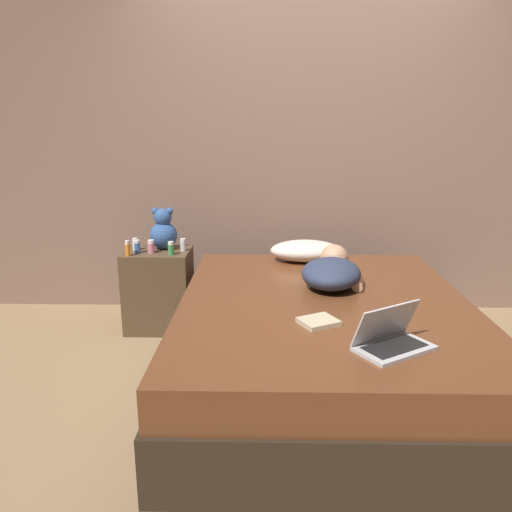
{
  "coord_description": "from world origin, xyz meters",
  "views": [
    {
      "loc": [
        -0.32,
        -2.58,
        1.43
      ],
      "look_at": [
        -0.38,
        0.25,
        0.68
      ],
      "focal_mm": 35.0,
      "sensor_mm": 36.0,
      "label": 1
    }
  ],
  "objects_px": {
    "bottle_white": "(135,244)",
    "book": "(318,322)",
    "person_lying": "(332,271)",
    "bottle_blue": "(137,247)",
    "laptop": "(391,338)",
    "bottle_green": "(171,248)",
    "pillow": "(306,251)",
    "bottle_clear": "(183,245)",
    "bottle_pink": "(151,247)",
    "bottle_orange": "(128,249)",
    "teddy_bear": "(163,231)"
  },
  "relations": [
    {
      "from": "bottle_white",
      "to": "pillow",
      "type": "bearing_deg",
      "value": 0.14
    },
    {
      "from": "bottle_pink",
      "to": "bottle_blue",
      "type": "relative_size",
      "value": 0.99
    },
    {
      "from": "pillow",
      "to": "bottle_white",
      "type": "bearing_deg",
      "value": -179.86
    },
    {
      "from": "pillow",
      "to": "bottle_blue",
      "type": "distance_m",
      "value": 1.17
    },
    {
      "from": "teddy_bear",
      "to": "bottle_clear",
      "type": "xyz_separation_m",
      "value": [
        0.15,
        -0.06,
        -0.09
      ]
    },
    {
      "from": "pillow",
      "to": "laptop",
      "type": "bearing_deg",
      "value": -79.67
    },
    {
      "from": "book",
      "to": "bottle_pink",
      "type": "bearing_deg",
      "value": 134.27
    },
    {
      "from": "pillow",
      "to": "bottle_white",
      "type": "relative_size",
      "value": 5.72
    },
    {
      "from": "bottle_white",
      "to": "teddy_bear",
      "type": "bearing_deg",
      "value": 13.56
    },
    {
      "from": "bottle_white",
      "to": "bottle_orange",
      "type": "bearing_deg",
      "value": -93.04
    },
    {
      "from": "bottle_blue",
      "to": "book",
      "type": "distance_m",
      "value": 1.56
    },
    {
      "from": "person_lying",
      "to": "teddy_bear",
      "type": "bearing_deg",
      "value": 164.06
    },
    {
      "from": "bottle_clear",
      "to": "bottle_white",
      "type": "bearing_deg",
      "value": 177.63
    },
    {
      "from": "bottle_green",
      "to": "pillow",
      "type": "bearing_deg",
      "value": 7.95
    },
    {
      "from": "pillow",
      "to": "teddy_bear",
      "type": "distance_m",
      "value": 1.01
    },
    {
      "from": "teddy_bear",
      "to": "bottle_white",
      "type": "bearing_deg",
      "value": -166.44
    },
    {
      "from": "person_lying",
      "to": "bottle_orange",
      "type": "distance_m",
      "value": 1.37
    },
    {
      "from": "laptop",
      "to": "bottle_blue",
      "type": "height_order",
      "value": "laptop"
    },
    {
      "from": "pillow",
      "to": "laptop",
      "type": "xyz_separation_m",
      "value": [
        0.26,
        -1.42,
        -0.03
      ]
    },
    {
      "from": "bottle_blue",
      "to": "pillow",
      "type": "bearing_deg",
      "value": 4.36
    },
    {
      "from": "bottle_blue",
      "to": "book",
      "type": "bearing_deg",
      "value": -43.15
    },
    {
      "from": "pillow",
      "to": "laptop",
      "type": "distance_m",
      "value": 1.44
    },
    {
      "from": "bottle_green",
      "to": "bottle_orange",
      "type": "bearing_deg",
      "value": -172.07
    },
    {
      "from": "laptop",
      "to": "book",
      "type": "height_order",
      "value": "laptop"
    },
    {
      "from": "laptop",
      "to": "bottle_clear",
      "type": "height_order",
      "value": "laptop"
    },
    {
      "from": "bottle_white",
      "to": "book",
      "type": "distance_m",
      "value": 1.65
    },
    {
      "from": "bottle_orange",
      "to": "bottle_blue",
      "type": "relative_size",
      "value": 1.14
    },
    {
      "from": "person_lying",
      "to": "bottle_pink",
      "type": "relative_size",
      "value": 7.03
    },
    {
      "from": "person_lying",
      "to": "bottle_blue",
      "type": "distance_m",
      "value": 1.35
    },
    {
      "from": "laptop",
      "to": "bottle_green",
      "type": "xyz_separation_m",
      "value": [
        -1.18,
        1.29,
        0.07
      ]
    },
    {
      "from": "bottle_green",
      "to": "bottle_pink",
      "type": "relative_size",
      "value": 1.0
    },
    {
      "from": "teddy_bear",
      "to": "person_lying",
      "type": "bearing_deg",
      "value": -26.81
    },
    {
      "from": "pillow",
      "to": "book",
      "type": "relative_size",
      "value": 2.26
    },
    {
      "from": "person_lying",
      "to": "book",
      "type": "bearing_deg",
      "value": -91.88
    },
    {
      "from": "laptop",
      "to": "pillow",
      "type": "bearing_deg",
      "value": 67.91
    },
    {
      "from": "bottle_clear",
      "to": "bottle_blue",
      "type": "bearing_deg",
      "value": -166.75
    },
    {
      "from": "bottle_blue",
      "to": "bottle_white",
      "type": "bearing_deg",
      "value": 112.65
    },
    {
      "from": "bottle_green",
      "to": "bottle_blue",
      "type": "distance_m",
      "value": 0.24
    },
    {
      "from": "laptop",
      "to": "bottle_green",
      "type": "height_order",
      "value": "laptop"
    },
    {
      "from": "bottle_green",
      "to": "book",
      "type": "distance_m",
      "value": 1.37
    },
    {
      "from": "laptop",
      "to": "bottle_clear",
      "type": "relative_size",
      "value": 4.37
    },
    {
      "from": "laptop",
      "to": "bottle_pink",
      "type": "height_order",
      "value": "laptop"
    },
    {
      "from": "bottle_clear",
      "to": "laptop",
      "type": "bearing_deg",
      "value": -51.44
    },
    {
      "from": "bottle_white",
      "to": "bottle_blue",
      "type": "relative_size",
      "value": 0.93
    },
    {
      "from": "bottle_clear",
      "to": "book",
      "type": "distance_m",
      "value": 1.42
    },
    {
      "from": "laptop",
      "to": "teddy_bear",
      "type": "height_order",
      "value": "teddy_bear"
    },
    {
      "from": "bottle_blue",
      "to": "laptop",
      "type": "bearing_deg",
      "value": -43.09
    },
    {
      "from": "bottle_white",
      "to": "book",
      "type": "bearing_deg",
      "value": -44.48
    },
    {
      "from": "person_lying",
      "to": "bottle_clear",
      "type": "bearing_deg",
      "value": 163.43
    },
    {
      "from": "person_lying",
      "to": "teddy_bear",
      "type": "xyz_separation_m",
      "value": [
        -1.12,
        0.57,
        0.12
      ]
    }
  ]
}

